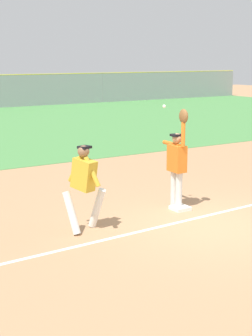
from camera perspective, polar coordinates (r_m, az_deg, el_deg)
name	(u,v)px	position (r m, az deg, el deg)	size (l,w,h in m)	color
ground_plane	(210,224)	(11.19, 8.94, -5.95)	(82.29, 82.29, 0.00)	tan
chalk_foul_line	(30,257)	(9.43, -10.21, -9.38)	(12.00, 0.10, 0.01)	white
first_base	(180,208)	(12.11, 5.81, -4.28)	(0.38, 0.38, 0.08)	white
fielder	(177,160)	(12.00, 5.51, 0.87)	(0.29, 0.90, 2.28)	silver
runner	(84,182)	(10.40, -4.51, -1.51)	(0.86, 0.83, 1.72)	white
baseball	(164,106)	(11.89, 4.10, 6.60)	(0.07, 0.07, 0.07)	white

